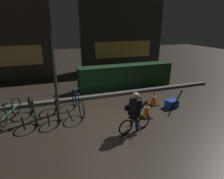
% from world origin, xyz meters
% --- Properties ---
extents(ground_plane, '(40.00, 40.00, 0.00)m').
position_xyz_m(ground_plane, '(0.00, 0.00, 0.00)').
color(ground_plane, '#2D261E').
extents(sidewalk_curb, '(12.00, 0.24, 0.12)m').
position_xyz_m(sidewalk_curb, '(0.00, 2.20, 0.06)').
color(sidewalk_curb, '#56544F').
rests_on(sidewalk_curb, ground).
extents(hedge_row, '(4.80, 0.70, 1.16)m').
position_xyz_m(hedge_row, '(1.80, 3.10, 0.58)').
color(hedge_row, '#19381C').
rests_on(hedge_row, ground).
extents(storefront_left, '(4.43, 0.54, 4.37)m').
position_xyz_m(storefront_left, '(-3.68, 6.50, 2.17)').
color(storefront_left, '#42382D').
rests_on(storefront_left, ground).
extents(storefront_right, '(5.89, 0.54, 4.62)m').
position_xyz_m(storefront_right, '(3.23, 7.20, 2.30)').
color(storefront_right, '#383330').
rests_on(storefront_right, ground).
extents(street_post, '(0.10, 0.10, 2.75)m').
position_xyz_m(street_post, '(-1.63, 1.20, 1.38)').
color(street_post, '#2D2D33').
rests_on(street_post, ground).
extents(parked_bike_leftmost, '(0.55, 1.55, 0.74)m').
position_xyz_m(parked_bike_leftmost, '(-3.18, 1.11, 0.34)').
color(parked_bike_leftmost, black).
rests_on(parked_bike_leftmost, ground).
extents(parked_bike_left_mid, '(0.48, 1.60, 0.75)m').
position_xyz_m(parked_bike_left_mid, '(-2.47, 0.98, 0.34)').
color(parked_bike_left_mid, black).
rests_on(parked_bike_left_mid, ground).
extents(parked_bike_center_left, '(0.46, 1.63, 0.75)m').
position_xyz_m(parked_bike_center_left, '(-1.69, 0.99, 0.34)').
color(parked_bike_center_left, black).
rests_on(parked_bike_center_left, ground).
extents(parked_bike_center_right, '(0.46, 1.74, 0.80)m').
position_xyz_m(parked_bike_center_right, '(-0.95, 1.10, 0.36)').
color(parked_bike_center_right, black).
rests_on(parked_bike_center_right, ground).
extents(traffic_cone_near, '(0.36, 0.36, 0.66)m').
position_xyz_m(traffic_cone_near, '(1.22, -0.10, 0.32)').
color(traffic_cone_near, black).
rests_on(traffic_cone_near, ground).
extents(traffic_cone_far, '(0.36, 0.36, 0.60)m').
position_xyz_m(traffic_cone_far, '(2.00, 0.73, 0.29)').
color(traffic_cone_far, black).
rests_on(traffic_cone_far, ground).
extents(blue_crate, '(0.47, 0.36, 0.30)m').
position_xyz_m(blue_crate, '(2.54, 0.30, 0.15)').
color(blue_crate, '#193DB7').
rests_on(blue_crate, ground).
extents(cyclist, '(1.16, 0.50, 1.25)m').
position_xyz_m(cyclist, '(0.43, -0.73, 0.63)').
color(cyclist, black).
rests_on(cyclist, ground).
extents(closed_umbrella, '(0.40, 0.09, 0.80)m').
position_xyz_m(closed_umbrella, '(2.55, 0.05, 0.40)').
color(closed_umbrella, black).
rests_on(closed_umbrella, ground).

